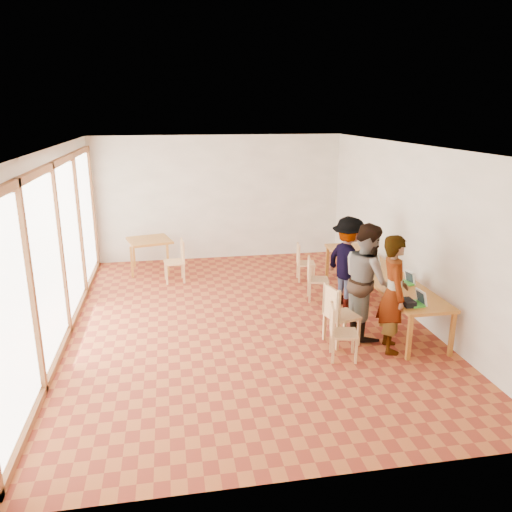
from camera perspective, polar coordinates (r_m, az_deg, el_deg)
The scene contains 25 objects.
ground at distance 8.85m, azimuth -1.32°, elevation -7.36°, with size 8.00×8.00×0.00m, color #A65228.
wall_back at distance 12.25m, azimuth -4.24°, elevation 6.63°, with size 6.00×0.10×3.00m, color white.
wall_front at distance 4.67m, azimuth 6.18°, elevation -9.89°, with size 6.00×0.10×3.00m, color white.
wall_right at distance 9.29m, azimuth 17.26°, elevation 2.79°, with size 0.10×8.00×3.00m, color white.
window_wall at distance 8.46m, azimuth -21.63°, elevation 1.08°, with size 0.10×8.00×3.00m, color white.
ceiling at distance 8.12m, azimuth -1.46°, elevation 12.54°, with size 6.00×8.00×0.04m, color white.
communal_table at distance 9.37m, azimuth 13.86°, elevation -1.90°, with size 0.80×4.00×0.75m.
side_table at distance 11.55m, azimuth -12.08°, elevation 1.49°, with size 0.90×0.90×0.75m.
chair_near at distance 7.48m, azimuth 9.37°, elevation -7.94°, with size 0.46×0.46×0.44m.
chair_mid at distance 7.88m, azimuth 9.21°, elevation -5.98°, with size 0.54×0.54×0.51m.
chair_far at distance 9.68m, azimuth 6.59°, elevation -2.08°, with size 0.46×0.46×0.45m.
chair_empty at distance 10.76m, azimuth 5.28°, elevation -0.29°, with size 0.42×0.42×0.43m.
chair_spare at distance 10.78m, azimuth -8.85°, elevation -0.03°, with size 0.45×0.45×0.48m.
person_near at distance 7.78m, azimuth 15.43°, elevation -4.19°, with size 0.66×0.44×1.82m, color gray.
person_mid at distance 8.21m, azimuth 12.58°, elevation -2.71°, with size 0.91×0.71×1.87m, color gray.
person_far at distance 9.35m, azimuth 10.51°, elevation -0.73°, with size 1.11×0.64×1.71m, color gray.
laptop_near at distance 7.89m, azimuth 18.03°, elevation -4.86°, with size 0.25×0.29×0.23m.
laptop_mid at distance 8.77m, azimuth 16.91°, elevation -2.65°, with size 0.27×0.30×0.22m.
laptop_far at distance 9.72m, azimuth 13.52°, elevation -0.59°, with size 0.23×0.25×0.19m.
yellow_mug at distance 10.66m, azimuth 12.48°, elevation 0.93°, with size 0.12×0.12×0.09m, color gold.
green_bottle at distance 10.07m, azimuth 13.55°, elevation 0.52°, with size 0.07×0.07×0.28m, color #1B7C2A.
clear_glass at distance 10.18m, azimuth 13.71°, elevation 0.11°, with size 0.07×0.07×0.09m, color silver.
condiment_cup at distance 9.81m, azimuth 11.98°, elevation -0.47°, with size 0.08×0.08×0.06m, color white.
pink_phone at distance 9.38m, azimuth 12.82°, elevation -1.46°, with size 0.05×0.10×0.01m, color #C53186.
black_pouch at distance 7.82m, azimuth 16.96°, elevation -5.11°, with size 0.16×0.26×0.09m, color black.
Camera 1 is at (-1.22, -8.01, 3.56)m, focal length 35.00 mm.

